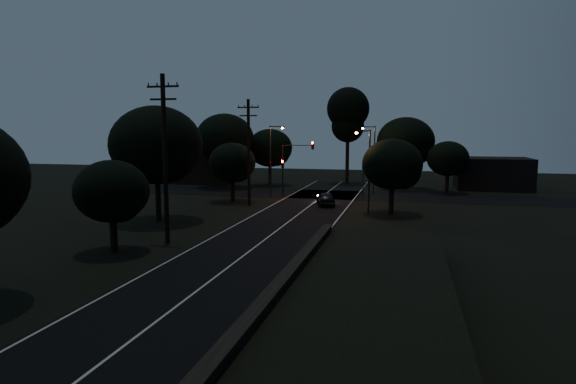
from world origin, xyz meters
The scene contains 23 objects.
ground centered at (0.00, 0.00, 0.00)m, with size 160.00×160.00×0.00m, color black.
road_surface centered at (0.00, 31.12, 0.01)m, with size 60.00×70.00×0.03m.
retaining_wall centered at (7.74, 3.00, 0.62)m, with size 6.93×26.00×1.60m.
utility_pole_mid centered at (-6.00, 15.00, 5.74)m, with size 2.20×0.30×11.00m.
utility_pole_far centered at (-6.00, 32.00, 5.48)m, with size 2.20×0.30×10.50m.
tree_left_b centered at (-7.84, 11.91, 3.67)m, with size 4.46×4.46×5.67m.
tree_left_c centered at (-10.24, 21.85, 6.11)m, with size 7.48×7.48×9.44m.
tree_left_d centered at (-8.33, 33.90, 4.02)m, with size 4.89×4.89×6.20m.
tree_far_nw centered at (-8.78, 49.88, 5.00)m, with size 6.10×6.10×7.73m.
tree_far_w centered at (-13.73, 45.85, 6.30)m, with size 7.60×7.60×9.69m.
tree_far_ne centered at (9.26, 49.85, 5.95)m, with size 7.27×7.27×9.19m.
tree_far_e centered at (14.17, 46.90, 4.03)m, with size 4.91×4.91×6.23m.
tree_right_a centered at (8.19, 29.89, 4.37)m, with size 5.30×5.30×6.74m.
tall_pine centered at (1.00, 55.00, 9.75)m, with size 5.95×5.95×13.53m.
building_left centered at (-20.00, 52.00, 2.20)m, with size 10.00×8.00×4.40m, color black.
building_right centered at (20.00, 53.00, 2.00)m, with size 9.00×7.00×4.00m, color black.
signal_left centered at (-4.60, 39.99, 2.84)m, with size 0.28×0.35×4.10m.
signal_right centered at (4.60, 39.99, 2.84)m, with size 0.28×0.35×4.10m.
signal_mast centered at (-2.91, 39.99, 4.34)m, with size 3.70×0.35×6.25m.
streetlight_a centered at (-5.31, 38.00, 4.64)m, with size 1.66×0.26×8.00m.
streetlight_b centered at (5.31, 44.00, 4.64)m, with size 1.66×0.26×8.00m.
streetlight_c centered at (5.83, 30.00, 4.35)m, with size 1.46×0.26×7.50m.
car centered at (1.46, 33.77, 0.69)m, with size 1.62×4.02×1.37m, color black.
Camera 1 is at (9.27, -13.37, 7.34)m, focal length 30.00 mm.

